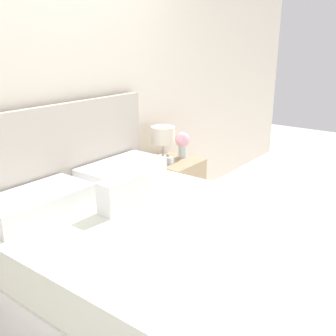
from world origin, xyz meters
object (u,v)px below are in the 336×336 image
object	(u,v)px
bed	(166,265)
flower_vase	(183,142)
nightstand	(174,192)
alarm_clock	(170,161)
table_lamp	(163,137)

from	to	relation	value
bed	flower_vase	distance (m)	1.51
nightstand	flower_vase	size ratio (longest dim) A/B	2.54
alarm_clock	bed	bearing A→B (deg)	-144.34
nightstand	table_lamp	xyz separation A→B (m)	(-0.06, 0.09, 0.53)
table_lamp	alarm_clock	bearing A→B (deg)	-106.89
alarm_clock	nightstand	bearing A→B (deg)	13.29
bed	nightstand	size ratio (longest dim) A/B	3.43
flower_vase	alarm_clock	xyz separation A→B (m)	(-0.24, -0.03, -0.12)
nightstand	alarm_clock	distance (m)	0.35
table_lamp	flower_vase	xyz separation A→B (m)	(0.20, -0.07, -0.08)
flower_vase	table_lamp	bearing A→B (deg)	159.86
bed	table_lamp	bearing A→B (deg)	38.60
nightstand	table_lamp	bearing A→B (deg)	125.43
bed	alarm_clock	world-z (taller)	bed
bed	nightstand	xyz separation A→B (m)	(1.10, 0.74, -0.04)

